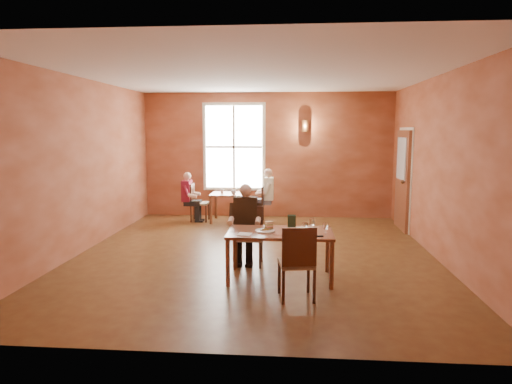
# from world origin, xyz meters

# --- Properties ---
(ground) EXTENTS (6.00, 7.00, 0.01)m
(ground) POSITION_xyz_m (0.00, 0.00, 0.00)
(ground) COLOR brown
(ground) RESTS_ON ground
(wall_back) EXTENTS (6.00, 0.04, 3.00)m
(wall_back) POSITION_xyz_m (0.00, 3.50, 1.50)
(wall_back) COLOR brown
(wall_back) RESTS_ON ground
(wall_front) EXTENTS (6.00, 0.04, 3.00)m
(wall_front) POSITION_xyz_m (0.00, -3.50, 1.50)
(wall_front) COLOR brown
(wall_front) RESTS_ON ground
(wall_left) EXTENTS (0.04, 7.00, 3.00)m
(wall_left) POSITION_xyz_m (-3.00, 0.00, 1.50)
(wall_left) COLOR brown
(wall_left) RESTS_ON ground
(wall_right) EXTENTS (0.04, 7.00, 3.00)m
(wall_right) POSITION_xyz_m (3.00, 0.00, 1.50)
(wall_right) COLOR brown
(wall_right) RESTS_ON ground
(ceiling) EXTENTS (6.00, 7.00, 0.04)m
(ceiling) POSITION_xyz_m (0.00, 0.00, 3.00)
(ceiling) COLOR white
(ceiling) RESTS_ON wall_back
(window) EXTENTS (1.36, 0.10, 1.96)m
(window) POSITION_xyz_m (-0.80, 3.45, 1.70)
(window) COLOR white
(window) RESTS_ON wall_back
(door) EXTENTS (0.12, 1.04, 2.10)m
(door) POSITION_xyz_m (2.94, 2.30, 1.05)
(door) COLOR maroon
(door) RESTS_ON ground
(wall_sconce) EXTENTS (0.16, 0.16, 0.28)m
(wall_sconce) POSITION_xyz_m (0.90, 3.40, 2.20)
(wall_sconce) COLOR brown
(wall_sconce) RESTS_ON wall_back
(main_table) EXTENTS (1.47, 0.83, 0.69)m
(main_table) POSITION_xyz_m (0.46, -1.24, 0.34)
(main_table) COLOR brown
(main_table) RESTS_ON ground
(chair_diner_main) EXTENTS (0.40, 0.40, 0.91)m
(chair_diner_main) POSITION_xyz_m (-0.04, -0.59, 0.45)
(chair_diner_main) COLOR #3B2314
(chair_diner_main) RESTS_ON ground
(diner_main) EXTENTS (0.49, 0.49, 1.21)m
(diner_main) POSITION_xyz_m (-0.04, -0.62, 0.61)
(diner_main) COLOR #422C24
(diner_main) RESTS_ON ground
(chair_empty) EXTENTS (0.48, 0.48, 0.95)m
(chair_empty) POSITION_xyz_m (0.69, -1.98, 0.47)
(chair_empty) COLOR brown
(chair_empty) RESTS_ON ground
(plate_food) EXTENTS (0.34, 0.34, 0.04)m
(plate_food) POSITION_xyz_m (0.25, -1.27, 0.71)
(plate_food) COLOR silver
(plate_food) RESTS_ON main_table
(sandwich) EXTENTS (0.12, 0.12, 0.11)m
(sandwich) POSITION_xyz_m (0.30, -1.19, 0.74)
(sandwich) COLOR tan
(sandwich) RESTS_ON main_table
(goblet_a) EXTENTS (0.09, 0.09, 0.19)m
(goblet_a) POSITION_xyz_m (0.91, -1.16, 0.78)
(goblet_a) COLOR white
(goblet_a) RESTS_ON main_table
(goblet_b) EXTENTS (0.09, 0.09, 0.17)m
(goblet_b) POSITION_xyz_m (1.08, -1.37, 0.78)
(goblet_b) COLOR white
(goblet_b) RESTS_ON main_table
(goblet_c) EXTENTS (0.09, 0.09, 0.18)m
(goblet_c) POSITION_xyz_m (0.80, -1.41, 0.78)
(goblet_c) COLOR white
(goblet_c) RESTS_ON main_table
(menu_stand) EXTENTS (0.12, 0.07, 0.19)m
(menu_stand) POSITION_xyz_m (0.62, -0.99, 0.79)
(menu_stand) COLOR #1D3723
(menu_stand) RESTS_ON main_table
(knife) EXTENTS (0.19, 0.06, 0.00)m
(knife) POSITION_xyz_m (0.41, -1.47, 0.69)
(knife) COLOR silver
(knife) RESTS_ON main_table
(napkin) EXTENTS (0.21, 0.21, 0.01)m
(napkin) POSITION_xyz_m (-0.03, -1.46, 0.69)
(napkin) COLOR white
(napkin) RESTS_ON main_table
(sunglasses) EXTENTS (0.12, 0.06, 0.01)m
(sunglasses) POSITION_xyz_m (0.99, -1.51, 0.70)
(sunglasses) COLOR black
(sunglasses) RESTS_ON main_table
(second_table) EXTENTS (0.75, 0.75, 0.66)m
(second_table) POSITION_xyz_m (-0.87, 2.79, 0.33)
(second_table) COLOR brown
(second_table) RESTS_ON ground
(chair_diner_white) EXTENTS (0.37, 0.37, 0.83)m
(chair_diner_white) POSITION_xyz_m (-0.22, 2.79, 0.41)
(chair_diner_white) COLOR #472113
(chair_diner_white) RESTS_ON ground
(diner_white) EXTENTS (0.48, 0.48, 1.19)m
(diner_white) POSITION_xyz_m (-0.19, 2.79, 0.59)
(diner_white) COLOR white
(diner_white) RESTS_ON ground
(chair_diner_maroon) EXTENTS (0.39, 0.39, 0.88)m
(chair_diner_maroon) POSITION_xyz_m (-1.52, 2.79, 0.44)
(chair_diner_maroon) COLOR #533114
(chair_diner_maroon) RESTS_ON ground
(diner_maroon) EXTENTS (0.44, 0.44, 1.11)m
(diner_maroon) POSITION_xyz_m (-1.55, 2.79, 0.55)
(diner_maroon) COLOR maroon
(diner_maroon) RESTS_ON ground
(cup_a) EXTENTS (0.11, 0.11, 0.09)m
(cup_a) POSITION_xyz_m (-0.72, 2.68, 0.70)
(cup_a) COLOR silver
(cup_a) RESTS_ON second_table
(cup_b) EXTENTS (0.10, 0.10, 0.08)m
(cup_b) POSITION_xyz_m (-1.02, 2.90, 0.70)
(cup_b) COLOR silver
(cup_b) RESTS_ON second_table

